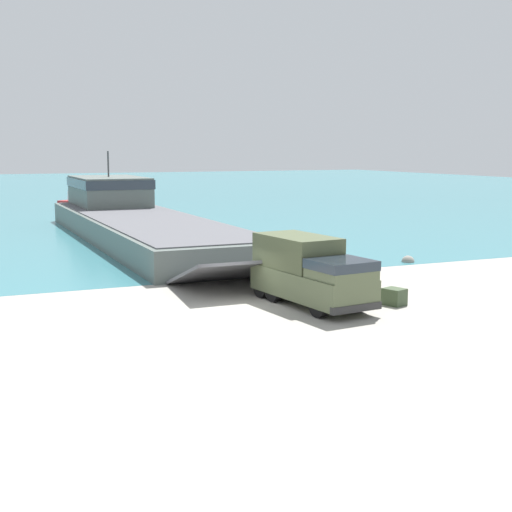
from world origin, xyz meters
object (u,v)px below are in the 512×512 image
(military_truck, at_px, (310,271))
(cargo_crate, at_px, (394,297))
(moored_boat_b, at_px, (80,204))
(landing_craft, at_px, (134,217))
(soldier_on_ramp, at_px, (362,274))

(military_truck, bearing_deg, cargo_crate, 59.94)
(military_truck, distance_m, moored_boat_b, 57.01)
(landing_craft, xyz_separation_m, cargo_crate, (4.61, -30.79, -1.20))
(landing_craft, relative_size, cargo_crate, 45.03)
(military_truck, xyz_separation_m, cargo_crate, (3.57, -1.54, -1.20))
(cargo_crate, bearing_deg, moored_boat_b, 94.16)
(military_truck, relative_size, cargo_crate, 7.57)
(landing_craft, bearing_deg, cargo_crate, -81.45)
(soldier_on_ramp, xyz_separation_m, cargo_crate, (0.02, -2.79, -0.62))
(soldier_on_ramp, height_order, moored_boat_b, moored_boat_b)
(military_truck, height_order, soldier_on_ramp, military_truck)
(landing_craft, xyz_separation_m, military_truck, (1.04, -29.25, -0.00))
(military_truck, relative_size, moored_boat_b, 1.18)
(landing_craft, bearing_deg, moored_boat_b, 89.33)
(moored_boat_b, height_order, cargo_crate, moored_boat_b)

